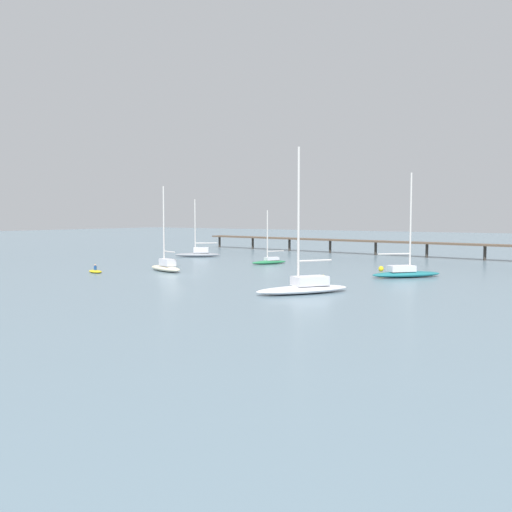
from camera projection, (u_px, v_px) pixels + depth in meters
ground_plane at (175, 276)px, 73.99m from camera, size 400.00×400.00×0.00m
pier at (410, 238)px, 107.77m from camera, size 73.53×10.23×6.95m
sailboat_green at (269, 260)px, 92.08m from camera, size 3.93×6.18×8.32m
sailboat_white at (304, 286)px, 57.98m from camera, size 7.55×9.95×14.17m
sailboat_gray at (198, 253)px, 107.33m from camera, size 7.69×6.36×10.41m
sailboat_cream at (166, 266)px, 80.32m from camera, size 7.57×4.30×11.51m
sailboat_teal at (405, 271)px, 72.73m from camera, size 7.73×8.59×12.77m
dinghy_yellow at (95, 271)px, 78.55m from camera, size 3.33×2.33×1.14m
mooring_buoy_outer at (323, 277)px, 69.68m from camera, size 0.62×0.62×0.62m
mooring_buoy_mid at (381, 269)px, 80.37m from camera, size 0.71×0.71×0.71m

